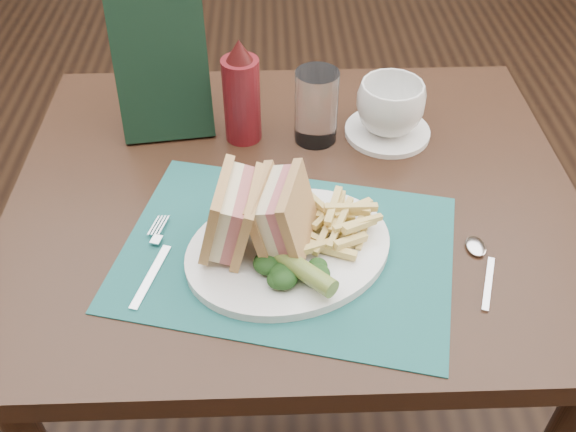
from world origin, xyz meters
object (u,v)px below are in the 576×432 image
at_px(saucer, 387,132).
at_px(check_presenter, 162,66).
at_px(sandwich_half_a, 217,212).
at_px(placemat, 287,251).
at_px(coffee_cup, 390,107).
at_px(sandwich_half_b, 268,212).
at_px(table_main, 293,333).
at_px(plate, 289,250).
at_px(ketchup_bottle, 241,91).
at_px(drinking_glass, 316,107).

relative_size(saucer, check_presenter, 0.59).
bearing_deg(check_presenter, sandwich_half_a, -79.16).
relative_size(placemat, coffee_cup, 4.01).
distance_m(sandwich_half_b, check_presenter, 0.36).
height_order(table_main, coffee_cup, coffee_cup).
xyz_separation_m(placemat, plate, (0.00, -0.00, 0.01)).
height_order(sandwich_half_b, coffee_cup, sandwich_half_b).
distance_m(placemat, coffee_cup, 0.35).
distance_m(sandwich_half_b, coffee_cup, 0.35).
bearing_deg(plate, sandwich_half_a, 150.21).
bearing_deg(sandwich_half_a, check_presenter, 116.28).
xyz_separation_m(sandwich_half_a, sandwich_half_b, (0.07, -0.00, -0.00)).
height_order(table_main, ketchup_bottle, ketchup_bottle).
distance_m(plate, coffee_cup, 0.35).
relative_size(table_main, ketchup_bottle, 4.84).
bearing_deg(saucer, check_presenter, 174.98).
relative_size(placemat, sandwich_half_b, 4.12).
distance_m(sandwich_half_a, sandwich_half_b, 0.07).
bearing_deg(drinking_glass, plate, -101.33).
bearing_deg(coffee_cup, saucer, 0.00).
bearing_deg(sandwich_half_a, saucer, 52.62).
height_order(plate, drinking_glass, drinking_glass).
height_order(plate, check_presenter, check_presenter).
height_order(coffee_cup, check_presenter, check_presenter).
bearing_deg(ketchup_bottle, placemat, -76.88).
xyz_separation_m(drinking_glass, ketchup_bottle, (-0.13, 0.01, 0.03)).
bearing_deg(ketchup_bottle, plate, -76.64).
xyz_separation_m(saucer, coffee_cup, (0.00, 0.00, 0.05)).
xyz_separation_m(sandwich_half_b, coffee_cup, (0.21, 0.28, -0.02)).
relative_size(saucer, ketchup_bottle, 0.81).
bearing_deg(placemat, sandwich_half_a, 176.13).
height_order(placemat, sandwich_half_b, sandwich_half_b).
height_order(sandwich_half_a, drinking_glass, sandwich_half_a).
bearing_deg(check_presenter, drinking_glass, -16.73).
height_order(table_main, check_presenter, check_presenter).
relative_size(sandwich_half_b, ketchup_bottle, 0.61).
xyz_separation_m(placemat, coffee_cup, (0.19, 0.29, 0.05)).
bearing_deg(coffee_cup, ketchup_bottle, 179.90).
bearing_deg(coffee_cup, sandwich_half_a, -135.36).
height_order(sandwich_half_b, ketchup_bottle, ketchup_bottle).
bearing_deg(saucer, plate, -122.47).
bearing_deg(plate, saucer, 34.35).
xyz_separation_m(placemat, check_presenter, (-0.20, 0.32, 0.12)).
xyz_separation_m(placemat, saucer, (0.19, 0.29, 0.00)).
distance_m(sandwich_half_a, drinking_glass, 0.31).
bearing_deg(table_main, ketchup_bottle, 119.41).
distance_m(plate, sandwich_half_a, 0.12).
distance_m(placemat, ketchup_bottle, 0.31).
height_order(drinking_glass, ketchup_bottle, ketchup_bottle).
distance_m(table_main, placemat, 0.40).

